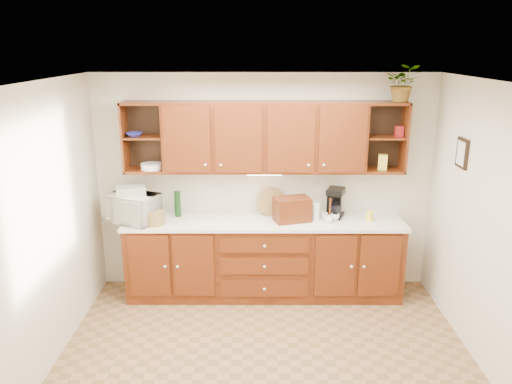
{
  "coord_description": "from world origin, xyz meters",
  "views": [
    {
      "loc": [
        -0.09,
        -4.02,
        2.89
      ],
      "look_at": [
        -0.1,
        1.15,
        1.37
      ],
      "focal_mm": 35.0,
      "sensor_mm": 36.0,
      "label": 1
    }
  ],
  "objects_px": {
    "potted_plant": "(403,83)",
    "bread_box": "(292,209)",
    "microwave": "(132,208)",
    "coffee_maker": "(335,203)"
  },
  "relations": [
    {
      "from": "potted_plant",
      "to": "coffee_maker",
      "type": "bearing_deg",
      "value": 175.9
    },
    {
      "from": "bread_box",
      "to": "coffee_maker",
      "type": "xyz_separation_m",
      "value": [
        0.52,
        0.17,
        0.03
      ]
    },
    {
      "from": "bread_box",
      "to": "microwave",
      "type": "bearing_deg",
      "value": 163.89
    },
    {
      "from": "coffee_maker",
      "to": "potted_plant",
      "type": "xyz_separation_m",
      "value": [
        0.67,
        -0.05,
        1.39
      ]
    },
    {
      "from": "bread_box",
      "to": "potted_plant",
      "type": "xyz_separation_m",
      "value": [
        1.19,
        0.12,
        1.41
      ]
    },
    {
      "from": "microwave",
      "to": "potted_plant",
      "type": "bearing_deg",
      "value": 25.56
    },
    {
      "from": "bread_box",
      "to": "potted_plant",
      "type": "relative_size",
      "value": 0.98
    },
    {
      "from": "coffee_maker",
      "to": "potted_plant",
      "type": "bearing_deg",
      "value": 16.54
    },
    {
      "from": "potted_plant",
      "to": "bread_box",
      "type": "bearing_deg",
      "value": -174.3
    },
    {
      "from": "microwave",
      "to": "bread_box",
      "type": "height_order",
      "value": "microwave"
    }
  ]
}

